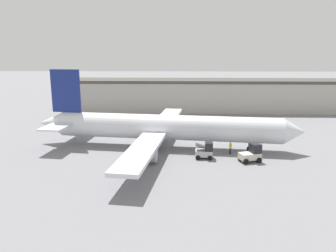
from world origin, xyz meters
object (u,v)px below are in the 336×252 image
(belt_loader_truck, at_px, (205,151))
(airplane, at_px, (162,127))
(baggage_tug, at_px, (252,154))
(ground_crew_worker, at_px, (230,148))

(belt_loader_truck, bearing_deg, airplane, 143.77)
(baggage_tug, relative_size, belt_loader_truck, 1.29)
(ground_crew_worker, bearing_deg, airplane, -134.82)
(airplane, distance_m, ground_crew_worker, 11.07)
(airplane, xyz_separation_m, ground_crew_worker, (10.35, -3.17, -2.30))
(belt_loader_truck, bearing_deg, baggage_tug, -9.00)
(baggage_tug, distance_m, belt_loader_truck, 6.37)
(airplane, relative_size, baggage_tug, 13.22)
(airplane, bearing_deg, ground_crew_worker, -10.04)
(airplane, bearing_deg, belt_loader_truck, -31.89)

